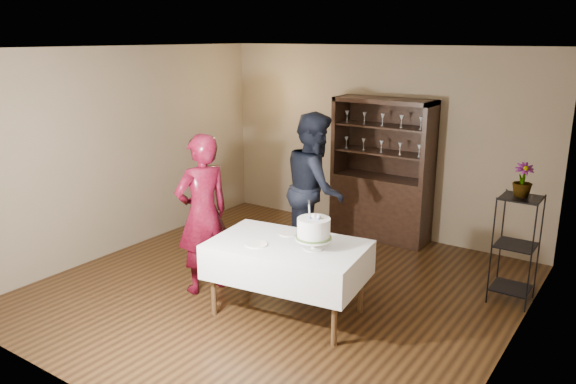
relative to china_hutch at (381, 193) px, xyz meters
The scene contains 14 objects.
floor 2.36m from the china_hutch, 95.08° to the right, with size 5.00×5.00×0.00m, color black.
ceiling 3.04m from the china_hutch, 95.08° to the right, with size 5.00×5.00×0.00m, color silver.
back_wall 0.76m from the china_hutch, 128.88° to the left, with size 5.00×0.02×2.70m, color brown.
wall_left 3.58m from the china_hutch, 140.17° to the right, with size 0.02×5.00×2.70m, color brown.
wall_right 3.29m from the china_hutch, 44.39° to the right, with size 0.02×5.00×2.70m, color brown.
china_hutch is the anchor object (origin of this frame).
plant_etagere 2.33m from the china_hutch, 26.83° to the right, with size 0.42×0.42×1.20m.
cake_table 2.69m from the china_hutch, 85.37° to the right, with size 1.68×1.17×0.78m.
woman 2.88m from the china_hutch, 108.21° to the right, with size 0.66×0.43×1.81m, color #33040E.
man 1.34m from the china_hutch, 104.51° to the right, with size 0.94×0.73×1.93m, color black.
cake 2.74m from the china_hutch, 78.98° to the right, with size 0.42×0.42×0.50m.
plate_near 2.91m from the china_hutch, 90.22° to the right, with size 0.22×0.22×0.01m, color white.
plate_far 2.47m from the china_hutch, 88.37° to the right, with size 0.18×0.18×0.01m, color white.
potted_plant 2.41m from the china_hutch, 26.30° to the right, with size 0.20×0.20×0.36m, color #47632F.
Camera 1 is at (3.44, -4.85, 2.82)m, focal length 35.00 mm.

